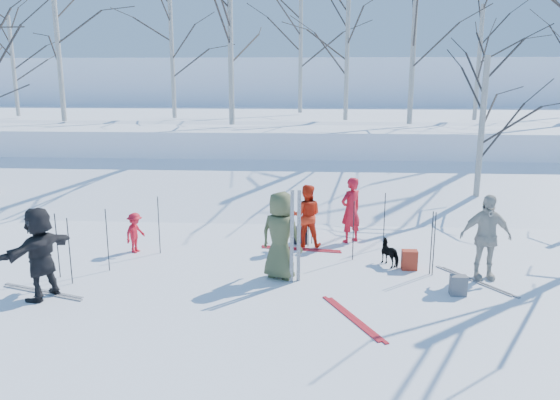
# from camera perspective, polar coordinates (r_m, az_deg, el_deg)

# --- Properties ---
(ground) EXTENTS (120.00, 120.00, 0.00)m
(ground) POSITION_cam_1_polar(r_m,az_deg,el_deg) (11.11, -0.51, -8.30)
(ground) COLOR white
(ground) RESTS_ON ground
(snow_ramp) EXTENTS (70.00, 9.49, 4.12)m
(snow_ramp) POSITION_cam_1_polar(r_m,az_deg,el_deg) (17.77, 1.16, 0.38)
(snow_ramp) COLOR white
(snow_ramp) RESTS_ON ground
(snow_plateau) EXTENTS (70.00, 18.00, 2.20)m
(snow_plateau) POSITION_cam_1_polar(r_m,az_deg,el_deg) (27.50, 2.12, 6.68)
(snow_plateau) COLOR white
(snow_plateau) RESTS_ON ground
(far_hill) EXTENTS (90.00, 30.00, 6.00)m
(far_hill) POSITION_cam_1_polar(r_m,az_deg,el_deg) (48.37, 2.87, 10.60)
(far_hill) COLOR white
(far_hill) RESTS_ON ground
(skier_olive_center) EXTENTS (1.03, 0.88, 1.79)m
(skier_olive_center) POSITION_cam_1_polar(r_m,az_deg,el_deg) (10.92, 0.06, -3.72)
(skier_olive_center) COLOR #464E2F
(skier_olive_center) RESTS_ON ground
(skier_red_north) EXTENTS (0.70, 0.67, 1.62)m
(skier_red_north) POSITION_cam_1_polar(r_m,az_deg,el_deg) (13.39, 7.41, -1.05)
(skier_red_north) COLOR red
(skier_red_north) RESTS_ON ground
(skier_redor_behind) EXTENTS (0.75, 0.60, 1.50)m
(skier_redor_behind) POSITION_cam_1_polar(r_m,az_deg,el_deg) (13.01, 2.78, -1.63)
(skier_redor_behind) COLOR red
(skier_redor_behind) RESTS_ON ground
(skier_red_seated) EXTENTS (0.53, 0.69, 0.94)m
(skier_red_seated) POSITION_cam_1_polar(r_m,az_deg,el_deg) (13.04, -14.90, -3.32)
(skier_red_seated) COLOR red
(skier_red_seated) RESTS_ON ground
(skier_cream_east) EXTENTS (1.04, 0.46, 1.74)m
(skier_cream_east) POSITION_cam_1_polar(r_m,az_deg,el_deg) (11.65, 20.68, -3.63)
(skier_cream_east) COLOR beige
(skier_cream_east) RESTS_ON ground
(skier_grey_west) EXTENTS (1.09, 1.67, 1.73)m
(skier_grey_west) POSITION_cam_1_polar(r_m,az_deg,el_deg) (10.88, -23.77, -5.10)
(skier_grey_west) COLOR black
(skier_grey_west) RESTS_ON ground
(dog) EXTENTS (0.60, 0.71, 0.55)m
(dog) POSITION_cam_1_polar(r_m,az_deg,el_deg) (12.07, 11.52, -5.42)
(dog) COLOR black
(dog) RESTS_ON ground
(upright_ski_left) EXTENTS (0.09, 0.16, 1.90)m
(upright_ski_left) POSITION_cam_1_polar(r_m,az_deg,el_deg) (10.62, 1.25, -3.89)
(upright_ski_left) COLOR silver
(upright_ski_left) RESTS_ON ground
(upright_ski_right) EXTENTS (0.09, 0.22, 1.89)m
(upright_ski_right) POSITION_cam_1_polar(r_m,az_deg,el_deg) (10.66, 1.97, -3.84)
(upright_ski_right) COLOR silver
(upright_ski_right) RESTS_ON ground
(ski_pair_a) EXTENTS (0.72, 1.96, 0.02)m
(ski_pair_a) POSITION_cam_1_polar(r_m,az_deg,el_deg) (12.93, 2.20, -5.15)
(ski_pair_a) COLOR #AF1922
(ski_pair_a) RESTS_ON ground
(ski_pair_b) EXTENTS (1.34, 2.02, 0.02)m
(ski_pair_b) POSITION_cam_1_polar(r_m,az_deg,el_deg) (11.42, -23.57, -8.78)
(ski_pair_b) COLOR silver
(ski_pair_b) RESTS_ON ground
(ski_pair_c) EXTENTS (1.96, 2.09, 0.02)m
(ski_pair_c) POSITION_cam_1_polar(r_m,az_deg,el_deg) (11.68, 19.71, -7.96)
(ski_pair_c) COLOR silver
(ski_pair_c) RESTS_ON ground
(ski_pair_d) EXTENTS (1.70, 2.06, 0.02)m
(ski_pair_d) POSITION_cam_1_polar(r_m,az_deg,el_deg) (9.52, 7.62, -12.14)
(ski_pair_d) COLOR #AF1922
(ski_pair_d) RESTS_ON ground
(ski_pole_a) EXTENTS (0.02, 0.02, 1.34)m
(ski_pole_a) POSITION_cam_1_polar(r_m,az_deg,el_deg) (13.21, 3.38, -1.78)
(ski_pole_a) COLOR black
(ski_pole_a) RESTS_ON ground
(ski_pole_b) EXTENTS (0.02, 0.02, 1.34)m
(ski_pole_b) POSITION_cam_1_polar(r_m,az_deg,el_deg) (12.98, 2.98, -2.04)
(ski_pole_b) COLOR black
(ski_pole_b) RESTS_ON ground
(ski_pole_c) EXTENTS (0.02, 0.02, 1.34)m
(ski_pole_c) POSITION_cam_1_polar(r_m,az_deg,el_deg) (11.44, -21.13, -5.01)
(ski_pole_c) COLOR black
(ski_pole_c) RESTS_ON ground
(ski_pole_d) EXTENTS (0.02, 0.02, 1.34)m
(ski_pole_d) POSITION_cam_1_polar(r_m,az_deg,el_deg) (11.89, -22.24, -4.45)
(ski_pole_d) COLOR black
(ski_pole_d) RESTS_ON ground
(ski_pole_e) EXTENTS (0.02, 0.02, 1.34)m
(ski_pole_e) POSITION_cam_1_polar(r_m,az_deg,el_deg) (11.93, -17.60, -4.01)
(ski_pole_e) COLOR black
(ski_pole_e) RESTS_ON ground
(ski_pole_f) EXTENTS (0.02, 0.02, 1.34)m
(ski_pole_f) POSITION_cam_1_polar(r_m,az_deg,el_deg) (13.09, 10.84, -2.13)
(ski_pole_f) COLOR black
(ski_pole_f) RESTS_ON ground
(ski_pole_g) EXTENTS (0.02, 0.02, 1.34)m
(ski_pole_g) POSITION_cam_1_polar(r_m,az_deg,el_deg) (12.78, -12.54, -2.58)
(ski_pole_g) COLOR black
(ski_pole_g) RESTS_ON ground
(ski_pole_h) EXTENTS (0.02, 0.02, 1.34)m
(ski_pole_h) POSITION_cam_1_polar(r_m,az_deg,el_deg) (11.59, 15.54, -4.37)
(ski_pole_h) COLOR black
(ski_pole_h) RESTS_ON ground
(ski_pole_i) EXTENTS (0.02, 0.02, 1.34)m
(ski_pole_i) POSITION_cam_1_polar(r_m,az_deg,el_deg) (12.14, 7.68, -3.22)
(ski_pole_i) COLOR black
(ski_pole_i) RESTS_ON ground
(ski_pole_j) EXTENTS (0.02, 0.02, 1.34)m
(ski_pole_j) POSITION_cam_1_polar(r_m,az_deg,el_deg) (11.55, 15.80, -4.45)
(ski_pole_j) COLOR black
(ski_pole_j) RESTS_ON ground
(backpack_red) EXTENTS (0.32, 0.22, 0.42)m
(backpack_red) POSITION_cam_1_polar(r_m,az_deg,el_deg) (11.90, 13.37, -6.11)
(backpack_red) COLOR #A72C19
(backpack_red) RESTS_ON ground
(backpack_grey) EXTENTS (0.30, 0.20, 0.38)m
(backpack_grey) POSITION_cam_1_polar(r_m,az_deg,el_deg) (10.83, 18.13, -8.48)
(backpack_grey) COLOR #56585E
(backpack_grey) RESTS_ON ground
(backpack_dark) EXTENTS (0.34, 0.24, 0.40)m
(backpack_dark) POSITION_cam_1_polar(r_m,az_deg,el_deg) (13.34, 2.14, -3.71)
(backpack_dark) COLOR black
(backpack_dark) RESTS_ON ground
(birch_plateau_a) EXTENTS (4.76, 4.76, 5.95)m
(birch_plateau_a) POSITION_cam_1_polar(r_m,az_deg,el_deg) (21.33, 13.78, 15.72)
(birch_plateau_a) COLOR silver
(birch_plateau_a) RESTS_ON snow_plateau
(birch_plateau_b) EXTENTS (4.02, 4.02, 4.88)m
(birch_plateau_b) POSITION_cam_1_polar(r_m,az_deg,el_deg) (24.13, -11.20, 14.22)
(birch_plateau_b) COLOR silver
(birch_plateau_b) RESTS_ON snow_plateau
(birch_plateau_d) EXTENTS (4.89, 4.89, 6.12)m
(birch_plateau_d) POSITION_cam_1_polar(r_m,az_deg,el_deg) (26.92, 2.17, 15.63)
(birch_plateau_d) COLOR silver
(birch_plateau_d) RESTS_ON snow_plateau
(birch_plateau_e) EXTENTS (4.13, 4.13, 5.04)m
(birch_plateau_e) POSITION_cam_1_polar(r_m,az_deg,el_deg) (22.77, 7.02, 14.65)
(birch_plateau_e) COLOR silver
(birch_plateau_e) RESTS_ON snow_plateau
(birch_plateau_f) EXTENTS (3.61, 3.61, 4.30)m
(birch_plateau_f) POSITION_cam_1_polar(r_m,az_deg,el_deg) (27.34, -26.09, 12.40)
(birch_plateau_f) COLOR silver
(birch_plateau_f) RESTS_ON snow_plateau
(birch_plateau_h) EXTENTS (4.79, 4.79, 5.99)m
(birch_plateau_h) POSITION_cam_1_polar(r_m,az_deg,el_deg) (23.72, -22.21, 14.90)
(birch_plateau_h) COLOR silver
(birch_plateau_h) RESTS_ON snow_plateau
(birch_plateau_i) EXTENTS (5.04, 5.04, 6.34)m
(birch_plateau_i) POSITION_cam_1_polar(r_m,az_deg,el_deg) (20.61, -5.21, 16.68)
(birch_plateau_i) COLOR silver
(birch_plateau_i) RESTS_ON snow_plateau
(birch_plateau_j) EXTENTS (3.76, 3.76, 4.52)m
(birch_plateau_j) POSITION_cam_1_polar(r_m,az_deg,el_deg) (23.90, 20.05, 13.28)
(birch_plateau_j) COLOR silver
(birch_plateau_j) RESTS_ON snow_plateau
(birch_edge_e) EXTENTS (3.80, 3.80, 4.57)m
(birch_edge_e) POSITION_cam_1_polar(r_m,az_deg,el_deg) (16.93, 20.27, 6.27)
(birch_edge_e) COLOR silver
(birch_edge_e) RESTS_ON ground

